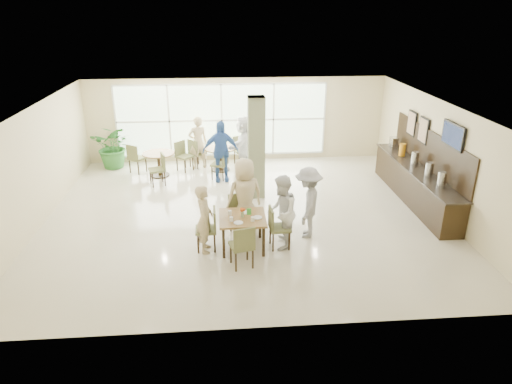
{
  "coord_description": "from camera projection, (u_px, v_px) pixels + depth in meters",
  "views": [
    {
      "loc": [
        -0.56,
        -10.68,
        5.04
      ],
      "look_at": [
        0.2,
        -1.2,
        1.1
      ],
      "focal_mm": 32.0,
      "sensor_mm": 36.0,
      "label": 1
    }
  ],
  "objects": [
    {
      "name": "round_table_right",
      "position": [
        220.0,
        154.0,
        14.71
      ],
      "size": [
        1.0,
        1.0,
        0.75
      ],
      "color": "brown",
      "rests_on": "ground"
    },
    {
      "name": "teen_far",
      "position": [
        245.0,
        196.0,
        10.57
      ],
      "size": [
        0.99,
        0.75,
        1.81
      ],
      "primitive_type": "imported",
      "rotation": [
        0.0,
        0.0,
        3.48
      ],
      "color": "tan",
      "rests_on": "ground"
    },
    {
      "name": "room_shell",
      "position": [
        244.0,
        151.0,
        11.15
      ],
      "size": [
        10.0,
        10.0,
        10.0
      ],
      "color": "white",
      "rests_on": "ground"
    },
    {
      "name": "teen_right",
      "position": [
        281.0,
        212.0,
        9.91
      ],
      "size": [
        0.79,
        0.93,
        1.67
      ],
      "primitive_type": "imported",
      "rotation": [
        0.0,
        0.0,
        -1.78
      ],
      "color": "white",
      "rests_on": "ground"
    },
    {
      "name": "chairs_main_table",
      "position": [
        242.0,
        229.0,
        9.97
      ],
      "size": [
        2.09,
        1.99,
        0.95
      ],
      "color": "brown",
      "rests_on": "ground"
    },
    {
      "name": "potted_plant",
      "position": [
        114.0,
        146.0,
        14.88
      ],
      "size": [
        1.51,
        1.51,
        1.46
      ],
      "primitive_type": "imported",
      "rotation": [
        0.0,
        0.0,
        -0.17
      ],
      "color": "#2E702C",
      "rests_on": "ground"
    },
    {
      "name": "chairs_table_right",
      "position": [
        220.0,
        156.0,
        14.76
      ],
      "size": [
        2.08,
        1.9,
        0.95
      ],
      "color": "brown",
      "rests_on": "ground"
    },
    {
      "name": "ground",
      "position": [
        245.0,
        214.0,
        11.8
      ],
      "size": [
        10.0,
        10.0,
        0.0
      ],
      "primitive_type": "plane",
      "color": "beige",
      "rests_on": "ground"
    },
    {
      "name": "window_bank",
      "position": [
        222.0,
        120.0,
        15.33
      ],
      "size": [
        7.0,
        0.04,
        7.0
      ],
      "color": "silver",
      "rests_on": "ground"
    },
    {
      "name": "teen_standing",
      "position": [
        308.0,
        203.0,
        10.39
      ],
      "size": [
        0.9,
        1.21,
        1.68
      ],
      "primitive_type": "imported",
      "rotation": [
        0.0,
        0.0,
        -1.85
      ],
      "color": "#959597",
      "rests_on": "ground"
    },
    {
      "name": "framed_art_a",
      "position": [
        423.0,
        130.0,
        12.38
      ],
      "size": [
        0.05,
        0.55,
        0.7
      ],
      "color": "black",
      "rests_on": "ground"
    },
    {
      "name": "adult_b",
      "position": [
        244.0,
        144.0,
        14.52
      ],
      "size": [
        1.24,
        1.81,
        1.8
      ],
      "primitive_type": "imported",
      "rotation": [
        0.0,
        0.0,
        -1.92
      ],
      "color": "white",
      "rests_on": "ground"
    },
    {
      "name": "adult_a",
      "position": [
        221.0,
        151.0,
        13.69
      ],
      "size": [
        1.12,
        0.68,
        1.86
      ],
      "primitive_type": "imported",
      "rotation": [
        0.0,
        0.0,
        0.06
      ],
      "color": "#3962AC",
      "rests_on": "ground"
    },
    {
      "name": "framed_art_b",
      "position": [
        412.0,
        123.0,
        13.12
      ],
      "size": [
        0.05,
        0.55,
        0.7
      ],
      "color": "black",
      "rests_on": "ground"
    },
    {
      "name": "main_table",
      "position": [
        242.0,
        220.0,
        9.93
      ],
      "size": [
        1.01,
        1.01,
        0.75
      ],
      "color": "brown",
      "rests_on": "ground"
    },
    {
      "name": "chairs_table_left",
      "position": [
        160.0,
        161.0,
        14.25
      ],
      "size": [
        2.12,
        1.82,
        0.95
      ],
      "color": "brown",
      "rests_on": "ground"
    },
    {
      "name": "adult_standing",
      "position": [
        198.0,
        143.0,
        14.79
      ],
      "size": [
        0.72,
        0.58,
        1.73
      ],
      "primitive_type": "imported",
      "rotation": [
        0.0,
        0.0,
        3.44
      ],
      "color": "tan",
      "rests_on": "ground"
    },
    {
      "name": "wall_tv",
      "position": [
        453.0,
        135.0,
        10.79
      ],
      "size": [
        0.06,
        1.0,
        0.58
      ],
      "color": "black",
      "rests_on": "ground"
    },
    {
      "name": "buffet_counter",
      "position": [
        416.0,
        182.0,
        12.4
      ],
      "size": [
        0.64,
        4.7,
        1.95
      ],
      "color": "black",
      "rests_on": "ground"
    },
    {
      "name": "column",
      "position": [
        256.0,
        148.0,
        12.4
      ],
      "size": [
        0.45,
        0.45,
        2.8
      ],
      "primitive_type": "cube",
      "color": "#6C704E",
      "rests_on": "ground"
    },
    {
      "name": "teen_left",
      "position": [
        205.0,
        219.0,
        9.77
      ],
      "size": [
        0.37,
        0.56,
        1.53
      ],
      "primitive_type": "imported",
      "rotation": [
        0.0,
        0.0,
        1.58
      ],
      "color": "tan",
      "rests_on": "ground"
    },
    {
      "name": "round_table_left",
      "position": [
        159.0,
        159.0,
        14.23
      ],
      "size": [
        1.0,
        1.0,
        0.75
      ],
      "color": "brown",
      "rests_on": "ground"
    },
    {
      "name": "tabletop_clutter",
      "position": [
        243.0,
        215.0,
        9.83
      ],
      "size": [
        0.73,
        0.71,
        0.21
      ],
      "color": "white",
      "rests_on": "main_table"
    }
  ]
}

